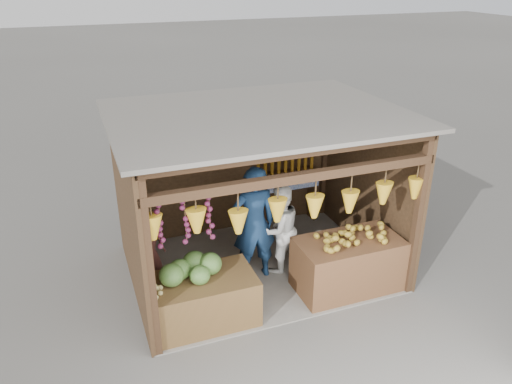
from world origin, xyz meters
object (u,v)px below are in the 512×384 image
at_px(counter_right, 347,265).
at_px(vendor_seated, 149,244).
at_px(man_standing, 254,224).
at_px(woman_standing, 280,229).
at_px(counter_left, 202,300).

bearing_deg(counter_right, vendor_seated, 159.71).
bearing_deg(man_standing, vendor_seated, -4.47).
xyz_separation_m(counter_right, woman_standing, (-0.77, 0.86, 0.33)).
relative_size(counter_right, man_standing, 0.83).
height_order(counter_left, vendor_seated, vendor_seated).
bearing_deg(woman_standing, counter_right, 117.86).
relative_size(man_standing, vendor_seated, 2.01).
height_order(man_standing, woman_standing, man_standing).
relative_size(woman_standing, vendor_seated, 1.58).
xyz_separation_m(man_standing, vendor_seated, (-1.60, 0.22, -0.15)).
xyz_separation_m(woman_standing, vendor_seated, (-2.05, 0.18, 0.05)).
relative_size(counter_left, counter_right, 0.94).
bearing_deg(counter_right, man_standing, 146.17).
bearing_deg(counter_right, woman_standing, 131.72).
relative_size(counter_right, vendor_seated, 1.67).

